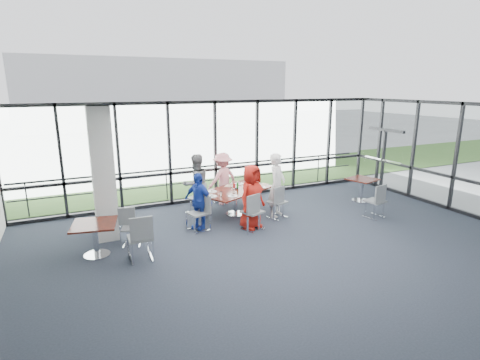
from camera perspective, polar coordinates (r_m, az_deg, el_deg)
name	(u,v)px	position (r m, az deg, el deg)	size (l,w,h in m)	color
floor	(301,261)	(8.30, 9.21, -12.05)	(12.00, 10.00, 0.02)	#1F2630
ceiling	(307,109)	(7.48, 10.19, 10.63)	(12.00, 10.00, 0.04)	white
curtain_wall_back	(215,151)	(12.09, -3.78, 4.44)	(12.00, 0.10, 3.20)	white
exit_door	(383,160)	(14.48, 20.99, 2.92)	(0.12, 1.60, 2.10)	black
structural_column	(103,175)	(9.38, -20.12, 0.76)	(0.50, 0.50, 3.20)	silver
apron	(176,170)	(17.08, -9.74, 1.58)	(80.00, 70.00, 0.02)	gray
grass_strip	(189,179)	(15.20, -7.76, 0.21)	(80.00, 5.00, 0.01)	#2D5321
hangar_main	(155,93)	(39.02, -12.87, 12.85)	(24.00, 10.00, 6.00)	silver
guard_rail	(210,180)	(12.87, -4.66, 0.00)	(0.06, 0.06, 12.00)	#2D2D33
main_table	(236,193)	(10.74, -0.67, -2.01)	(2.45, 1.98, 0.75)	#371710
side_table_left	(95,228)	(8.75, -21.28, -6.85)	(1.07, 1.07, 0.75)	#371710
side_table_right	(362,182)	(12.63, 18.11, -0.35)	(1.01, 1.01, 0.75)	#371710
diner_near_left	(252,197)	(9.69, 1.78, -2.56)	(0.83, 0.54, 1.69)	#AD1911
diner_near_right	(277,185)	(10.63, 5.67, -0.78)	(0.66, 0.48, 1.81)	silver
diner_far_left	(196,184)	(10.91, -6.72, -0.60)	(0.85, 0.52, 1.75)	slate
diner_far_right	(223,179)	(11.70, -2.65, 0.21)	(1.06, 0.55, 1.64)	pink
diner_end	(198,201)	(9.73, -6.38, -3.20)	(0.87, 0.48, 1.49)	#1A35A2
chair_main_nl	(252,212)	(9.65, 1.90, -4.86)	(0.48, 0.48, 0.98)	slate
chair_main_nr	(277,202)	(10.57, 5.69, -3.35)	(0.46, 0.46, 0.93)	slate
chair_main_fl	(196,198)	(11.10, -6.68, -2.72)	(0.42, 0.42, 0.86)	slate
chair_main_fr	(223,189)	(11.90, -2.64, -1.39)	(0.44, 0.44, 0.89)	slate
chair_main_end	(198,213)	(9.68, -6.40, -5.06)	(0.45, 0.45, 0.92)	slate
chair_spare_la	(140,238)	(8.30, -15.00, -8.50)	(0.49, 0.49, 1.01)	slate
chair_spare_lb	(131,228)	(9.12, -16.26, -7.03)	(0.41, 0.41, 0.85)	slate
chair_spare_r	(375,201)	(11.19, 19.89, -3.04)	(0.48, 0.48, 0.97)	slate
plate_nl	(233,196)	(10.06, -1.11, -2.46)	(0.27, 0.27, 0.01)	white
plate_nr	(261,187)	(10.93, 3.25, -1.12)	(0.28, 0.28, 0.01)	white
plate_fl	(212,191)	(10.51, -4.23, -1.76)	(0.25, 0.25, 0.01)	white
plate_fr	(239,184)	(11.32, -0.12, -0.56)	(0.27, 0.27, 0.01)	white
plate_end	(212,196)	(10.05, -4.27, -2.51)	(0.26, 0.26, 0.01)	white
tumbler_a	(234,191)	(10.31, -0.95, -1.69)	(0.07, 0.07, 0.14)	white
tumbler_b	(247,186)	(10.83, 1.11, -0.90)	(0.07, 0.07, 0.14)	white
tumbler_c	(232,185)	(10.92, -1.28, -0.79)	(0.07, 0.07, 0.14)	white
tumbler_d	(221,194)	(10.06, -2.93, -2.14)	(0.06, 0.06, 0.13)	white
menu_a	(246,194)	(10.28, 0.99, -2.13)	(0.31, 0.22, 0.00)	beige
menu_b	(264,184)	(11.28, 3.61, -0.68)	(0.31, 0.21, 0.00)	beige
menu_c	(229,186)	(11.12, -1.68, -0.87)	(0.31, 0.22, 0.00)	beige
condiment_caddy	(236,188)	(10.75, -0.63, -1.30)	(0.10, 0.07, 0.04)	black
ketchup_bottle	(234,186)	(10.71, -0.90, -0.97)	(0.06, 0.06, 0.18)	#920408
green_bottle	(238,185)	(10.77, -0.38, -0.82)	(0.05, 0.05, 0.20)	#18751D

